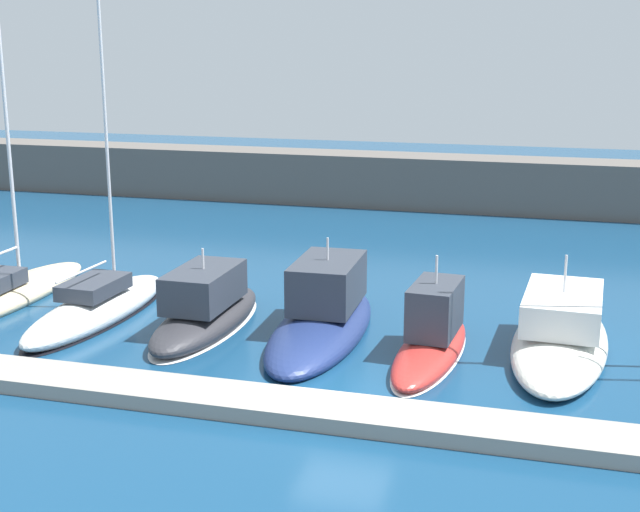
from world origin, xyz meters
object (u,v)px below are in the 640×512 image
(motorboat_navy_fourth, at_px, (323,315))
(motorboat_charcoal_third, at_px, (206,310))
(motorboat_red_fifth, at_px, (432,336))
(sailboat_sand_nearest, at_px, (7,292))
(sailboat_white_second, at_px, (98,307))
(motorboat_ivory_sixth, at_px, (561,334))

(motorboat_navy_fourth, bearing_deg, motorboat_charcoal_third, 96.64)
(motorboat_red_fifth, bearing_deg, sailboat_sand_nearest, 88.67)
(sailboat_white_second, height_order, motorboat_navy_fourth, sailboat_white_second)
(motorboat_charcoal_third, relative_size, motorboat_red_fifth, 1.07)
(motorboat_charcoal_third, xyz_separation_m, motorboat_navy_fourth, (3.91, 0.58, -0.03))
(sailboat_sand_nearest, relative_size, motorboat_charcoal_third, 2.21)
(sailboat_sand_nearest, xyz_separation_m, motorboat_charcoal_third, (8.37, -0.91, 0.29))
(motorboat_charcoal_third, xyz_separation_m, motorboat_red_fifth, (7.68, -0.53, -0.02))
(sailboat_white_second, distance_m, motorboat_ivory_sixth, 15.55)
(sailboat_sand_nearest, distance_m, motorboat_charcoal_third, 8.43)
(sailboat_white_second, relative_size, motorboat_red_fifth, 2.06)
(motorboat_navy_fourth, height_order, motorboat_red_fifth, motorboat_navy_fourth)
(motorboat_charcoal_third, bearing_deg, motorboat_red_fifth, -93.69)
(motorboat_charcoal_third, xyz_separation_m, motorboat_ivory_sixth, (11.47, 0.91, -0.07))
(sailboat_sand_nearest, bearing_deg, sailboat_white_second, -102.92)
(sailboat_white_second, bearing_deg, motorboat_charcoal_third, -87.25)
(sailboat_white_second, distance_m, motorboat_navy_fourth, 7.99)
(sailboat_sand_nearest, height_order, motorboat_navy_fourth, sailboat_sand_nearest)
(sailboat_sand_nearest, distance_m, motorboat_navy_fourth, 12.29)
(motorboat_red_fifth, bearing_deg, motorboat_charcoal_third, 89.82)
(motorboat_charcoal_third, relative_size, motorboat_navy_fourth, 0.81)
(sailboat_white_second, distance_m, motorboat_charcoal_third, 4.06)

